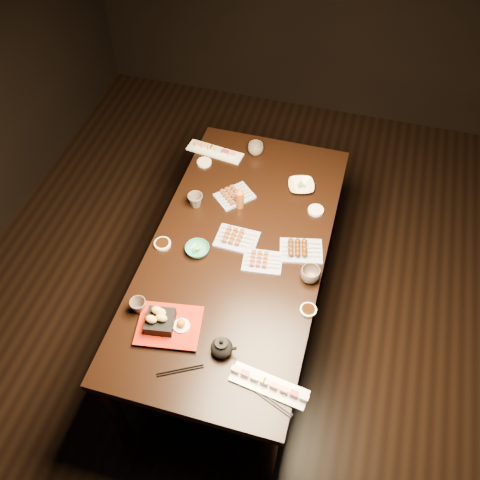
# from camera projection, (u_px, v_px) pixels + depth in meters

# --- Properties ---
(ground) EXTENTS (5.00, 5.00, 0.00)m
(ground) POSITION_uv_depth(u_px,v_px,m) (257.00, 360.00, 3.19)
(ground) COLOR black
(ground) RESTS_ON ground
(dining_table) EXTENTS (1.08, 1.88, 0.75)m
(dining_table) POSITION_uv_depth(u_px,v_px,m) (238.00, 290.00, 3.06)
(dining_table) COLOR black
(dining_table) RESTS_ON ground
(sushi_platter_near) EXTENTS (0.36, 0.14, 0.04)m
(sushi_platter_near) POSITION_uv_depth(u_px,v_px,m) (269.00, 384.00, 2.28)
(sushi_platter_near) COLOR white
(sushi_platter_near) RESTS_ON dining_table
(sushi_platter_far) EXTENTS (0.35, 0.14, 0.04)m
(sushi_platter_far) POSITION_uv_depth(u_px,v_px,m) (215.00, 150.00, 3.22)
(sushi_platter_far) COLOR white
(sushi_platter_far) RESTS_ON dining_table
(yakitori_plate_center) EXTENTS (0.22, 0.16, 0.06)m
(yakitori_plate_center) POSITION_uv_depth(u_px,v_px,m) (237.00, 237.00, 2.79)
(yakitori_plate_center) COLOR #828EB6
(yakitori_plate_center) RESTS_ON dining_table
(yakitori_plate_right) EXTENTS (0.22, 0.17, 0.05)m
(yakitori_plate_right) POSITION_uv_depth(u_px,v_px,m) (263.00, 260.00, 2.70)
(yakitori_plate_right) COLOR #828EB6
(yakitori_plate_right) RESTS_ON dining_table
(yakitori_plate_left) EXTENTS (0.24, 0.25, 0.05)m
(yakitori_plate_left) POSITION_uv_depth(u_px,v_px,m) (234.00, 194.00, 2.98)
(yakitori_plate_left) COLOR #828EB6
(yakitori_plate_left) RESTS_ON dining_table
(tsukune_plate) EXTENTS (0.25, 0.20, 0.06)m
(tsukune_plate) POSITION_uv_depth(u_px,v_px,m) (301.00, 248.00, 2.74)
(tsukune_plate) COLOR #828EB6
(tsukune_plate) RESTS_ON dining_table
(edamame_bowl_green) EXTENTS (0.15, 0.15, 0.04)m
(edamame_bowl_green) POSITION_uv_depth(u_px,v_px,m) (197.00, 250.00, 2.74)
(edamame_bowl_green) COLOR #2D8A70
(edamame_bowl_green) RESTS_ON dining_table
(edamame_bowl_cream) EXTENTS (0.18, 0.18, 0.04)m
(edamame_bowl_cream) POSITION_uv_depth(u_px,v_px,m) (301.00, 186.00, 3.03)
(edamame_bowl_cream) COLOR #F0E5C4
(edamame_bowl_cream) RESTS_ON dining_table
(tempura_tray) EXTENTS (0.33, 0.28, 0.11)m
(tempura_tray) POSITION_uv_depth(u_px,v_px,m) (169.00, 322.00, 2.44)
(tempura_tray) COLOR black
(tempura_tray) RESTS_ON dining_table
(teacup_near_left) EXTENTS (0.09, 0.09, 0.07)m
(teacup_near_left) POSITION_uv_depth(u_px,v_px,m) (138.00, 306.00, 2.51)
(teacup_near_left) COLOR brown
(teacup_near_left) RESTS_ON dining_table
(teacup_mid_right) EXTENTS (0.13, 0.13, 0.08)m
(teacup_mid_right) POSITION_uv_depth(u_px,v_px,m) (310.00, 275.00, 2.62)
(teacup_mid_right) COLOR brown
(teacup_mid_right) RESTS_ON dining_table
(teacup_far_left) EXTENTS (0.10, 0.10, 0.08)m
(teacup_far_left) POSITION_uv_depth(u_px,v_px,m) (195.00, 200.00, 2.94)
(teacup_far_left) COLOR brown
(teacup_far_left) RESTS_ON dining_table
(teacup_far_right) EXTENTS (0.10, 0.10, 0.07)m
(teacup_far_right) POSITION_uv_depth(u_px,v_px,m) (256.00, 149.00, 3.20)
(teacup_far_right) COLOR brown
(teacup_far_right) RESTS_ON dining_table
(teapot) EXTENTS (0.13, 0.13, 0.10)m
(teapot) POSITION_uv_depth(u_px,v_px,m) (222.00, 346.00, 2.36)
(teapot) COLOR black
(teapot) RESTS_ON dining_table
(condiment_bottle) EXTENTS (0.05, 0.05, 0.14)m
(condiment_bottle) POSITION_uv_depth(u_px,v_px,m) (240.00, 197.00, 2.91)
(condiment_bottle) COLOR brown
(condiment_bottle) RESTS_ON dining_table
(sauce_dish_west) EXTENTS (0.10, 0.10, 0.02)m
(sauce_dish_west) POSITION_uv_depth(u_px,v_px,m) (162.00, 244.00, 2.78)
(sauce_dish_west) COLOR white
(sauce_dish_west) RESTS_ON dining_table
(sauce_dish_east) EXTENTS (0.10, 0.10, 0.02)m
(sauce_dish_east) POSITION_uv_depth(u_px,v_px,m) (316.00, 210.00, 2.93)
(sauce_dish_east) COLOR white
(sauce_dish_east) RESTS_ON dining_table
(sauce_dish_se) EXTENTS (0.11, 0.11, 0.01)m
(sauce_dish_se) POSITION_uv_depth(u_px,v_px,m) (308.00, 310.00, 2.53)
(sauce_dish_se) COLOR white
(sauce_dish_se) RESTS_ON dining_table
(sauce_dish_nw) EXTENTS (0.11, 0.11, 0.02)m
(sauce_dish_nw) POSITION_uv_depth(u_px,v_px,m) (204.00, 162.00, 3.17)
(sauce_dish_nw) COLOR white
(sauce_dish_nw) RESTS_ON dining_table
(chopsticks_near) EXTENTS (0.19, 0.11, 0.01)m
(chopsticks_near) POSITION_uv_depth(u_px,v_px,m) (180.00, 370.00, 2.34)
(chopsticks_near) COLOR black
(chopsticks_near) RESTS_ON dining_table
(chopsticks_se) EXTENTS (0.20, 0.10, 0.01)m
(chopsticks_se) POSITION_uv_depth(u_px,v_px,m) (271.00, 401.00, 2.25)
(chopsticks_se) COLOR black
(chopsticks_se) RESTS_ON dining_table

